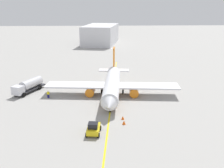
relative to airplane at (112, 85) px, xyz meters
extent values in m
plane|color=#9E9B96|center=(0.51, -0.04, -2.59)|extent=(400.00, 400.00, 0.00)
cylinder|color=white|center=(0.51, -0.04, 0.18)|extent=(22.70, 5.49, 3.54)
cube|color=orange|center=(0.51, -0.04, -0.79)|extent=(21.40, 4.75, 0.99)
cone|color=white|center=(12.95, -1.14, 0.18)|extent=(3.41, 3.66, 3.40)
cone|color=white|center=(-12.55, 1.10, 0.54)|extent=(4.62, 3.38, 3.01)
cube|color=orange|center=(-11.93, 1.05, 4.35)|extent=(3.22, 0.64, 5.20)
cube|color=white|center=(-11.93, 1.05, 0.58)|extent=(3.13, 8.58, 0.24)
cube|color=white|center=(-0.49, 0.04, -0.26)|extent=(7.55, 31.96, 0.36)
cylinder|color=orange|center=(0.76, 5.15, -1.51)|extent=(3.37, 2.37, 2.10)
cylinder|color=orange|center=(-0.15, -5.21, -1.51)|extent=(3.37, 2.37, 2.10)
cylinder|color=#4C4C51|center=(9.84, -0.86, -1.46)|extent=(0.24, 0.24, 1.16)
cylinder|color=black|center=(9.84, -0.86, -2.04)|extent=(1.13, 0.49, 1.10)
cylinder|color=#4C4C51|center=(-1.26, 2.72, -1.46)|extent=(0.24, 0.24, 1.16)
cylinder|color=black|center=(-1.26, 2.72, -2.04)|extent=(1.13, 0.49, 1.10)
cylinder|color=#4C4C51|center=(-1.71, -2.46, -1.46)|extent=(0.24, 0.24, 1.16)
cylinder|color=black|center=(-1.71, -2.46, -2.04)|extent=(1.13, 0.49, 1.10)
cube|color=#2D2D33|center=(-3.68, -20.35, -1.89)|extent=(9.40, 6.15, 0.30)
cube|color=silver|center=(0.13, -22.12, -0.94)|extent=(2.83, 3.02, 2.00)
cube|color=black|center=(0.95, -22.50, -0.54)|extent=(0.99, 1.88, 0.90)
cylinder|color=silver|center=(-4.22, -20.10, -0.59)|extent=(6.78, 4.79, 2.30)
cylinder|color=black|center=(0.30, -20.82, -2.04)|extent=(1.15, 0.78, 1.10)
cylinder|color=black|center=(-0.76, -23.08, -2.04)|extent=(1.15, 0.78, 1.10)
cylinder|color=black|center=(-5.18, -18.27, -2.04)|extent=(1.15, 0.78, 1.10)
cylinder|color=black|center=(-6.24, -20.54, -2.04)|extent=(1.15, 0.78, 1.10)
cube|color=yellow|center=(18.89, -3.98, -1.74)|extent=(3.79, 2.37, 0.90)
cube|color=black|center=(19.39, -4.03, -0.84)|extent=(1.56, 1.74, 0.90)
cylinder|color=black|center=(17.49, -4.83, -2.19)|extent=(0.83, 0.38, 0.80)
cylinder|color=black|center=(17.71, -2.84, -2.19)|extent=(0.83, 0.38, 0.80)
cylinder|color=black|center=(20.08, -5.11, -2.19)|extent=(0.83, 0.38, 0.80)
cylinder|color=black|center=(20.29, -3.12, -2.19)|extent=(0.83, 0.38, 0.80)
cube|color=navy|center=(1.05, -14.95, -2.16)|extent=(0.53, 0.54, 0.85)
cube|color=yellow|center=(1.05, -14.95, -1.44)|extent=(0.61, 0.63, 0.60)
sphere|color=tan|center=(1.05, -14.95, -1.00)|extent=(0.24, 0.24, 0.24)
cone|color=#F2590F|center=(15.67, 1.47, -2.22)|extent=(0.66, 0.66, 0.74)
cone|color=#F2590F|center=(13.55, 1.44, -2.25)|extent=(0.60, 0.60, 0.67)
cube|color=silver|center=(-82.31, -2.48, 2.39)|extent=(31.47, 20.82, 9.95)
cube|color=#4C515B|center=(-83.85, -10.05, 0.90)|extent=(19.92, 4.20, 6.57)
cube|color=yellow|center=(0.51, -0.04, -2.58)|extent=(74.31, 6.82, 0.01)
camera|label=1|loc=(58.41, -2.60, 18.60)|focal=41.50mm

